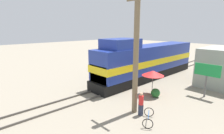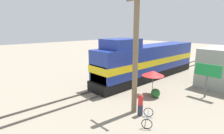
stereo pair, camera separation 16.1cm
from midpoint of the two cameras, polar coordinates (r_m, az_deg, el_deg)
ground_plane at (r=18.12m, az=1.70°, el=-6.76°), size 120.00×120.00×0.00m
rail_near at (r=18.59m, az=0.16°, el=-6.00°), size 0.08×43.96×0.15m
rail_far at (r=17.62m, az=3.33°, el=-7.09°), size 0.08×43.96×0.15m
locomotive at (r=21.28m, az=11.59°, el=1.86°), size 2.86×16.46×4.97m
utility_pole at (r=12.01m, az=8.10°, el=5.30°), size 1.80×0.38×8.89m
vendor_umbrella at (r=16.04m, az=13.55°, el=-1.98°), size 1.96×1.96×2.29m
billboard_sign at (r=17.22m, az=29.00°, el=-1.59°), size 2.14×0.12×2.98m
shrub_cluster at (r=16.08m, az=14.31°, el=-8.24°), size 0.79×0.79×0.79m
person_bystander at (r=12.53m, az=9.64°, el=-11.58°), size 0.34×0.34×1.70m
bicycle at (r=12.01m, az=11.96°, el=-15.86°), size 1.43×1.71×0.67m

